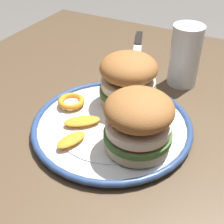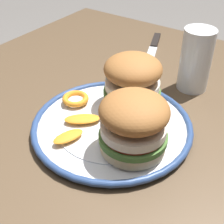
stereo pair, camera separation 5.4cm
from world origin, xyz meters
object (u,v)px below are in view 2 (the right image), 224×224
(drinking_glass, at_px, (195,64))
(dining_table, at_px, (91,180))
(sandwich_half_left, at_px, (133,80))
(dinner_plate, at_px, (112,125))
(sandwich_half_right, at_px, (134,123))
(table_knife, at_px, (153,48))

(drinking_glass, bearing_deg, dining_table, -16.27)
(sandwich_half_left, height_order, drinking_glass, drinking_glass)
(dinner_plate, xyz_separation_m, sandwich_half_right, (0.04, 0.07, 0.06))
(drinking_glass, height_order, table_knife, drinking_glass)
(dinner_plate, bearing_deg, table_knife, -163.52)
(dinner_plate, distance_m, drinking_glass, 0.24)
(drinking_glass, bearing_deg, table_knife, -127.28)
(table_knife, bearing_deg, sandwich_half_left, 19.89)
(sandwich_half_right, bearing_deg, sandwich_half_left, -147.61)
(sandwich_half_right, distance_m, table_knife, 0.42)
(drinking_glass, xyz_separation_m, table_knife, (-0.13, -0.16, -0.05))
(dining_table, relative_size, sandwich_half_right, 7.26)
(sandwich_half_left, bearing_deg, table_knife, -160.11)
(dinner_plate, relative_size, sandwich_half_right, 1.90)
(sandwich_half_right, bearing_deg, drinking_glass, -179.09)
(dining_table, relative_size, sandwich_half_left, 7.43)
(table_knife, bearing_deg, sandwich_half_right, 23.78)
(dining_table, height_order, sandwich_half_left, sandwich_half_left)
(drinking_glass, bearing_deg, sandwich_half_left, -24.28)
(sandwich_half_left, relative_size, sandwich_half_right, 0.98)
(sandwich_half_right, xyz_separation_m, drinking_glass, (-0.26, -0.00, -0.01))
(dinner_plate, height_order, sandwich_half_right, sandwich_half_right)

